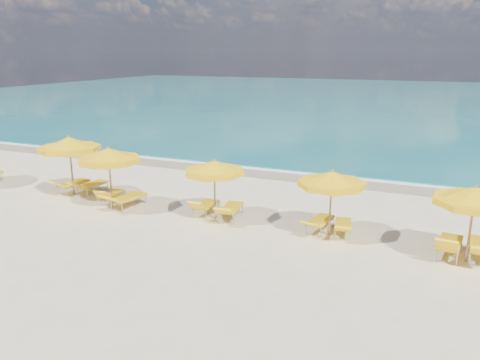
% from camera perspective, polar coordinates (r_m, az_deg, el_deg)
% --- Properties ---
extents(ground_plane, '(120.00, 120.00, 0.00)m').
position_cam_1_polar(ground_plane, '(16.62, -2.03, -5.26)').
color(ground_plane, beige).
extents(ocean, '(120.00, 80.00, 0.30)m').
position_cam_1_polar(ocean, '(62.70, 17.07, 9.38)').
color(ocean, '#116065').
rests_on(ocean, ground).
extents(wet_sand_band, '(120.00, 2.60, 0.01)m').
position_cam_1_polar(wet_sand_band, '(23.22, 5.70, 0.71)').
color(wet_sand_band, tan).
rests_on(wet_sand_band, ground).
extents(foam_line, '(120.00, 1.20, 0.03)m').
position_cam_1_polar(foam_line, '(23.96, 6.27, 1.15)').
color(foam_line, white).
rests_on(foam_line, ground).
extents(whitecap_near, '(14.00, 0.36, 0.05)m').
position_cam_1_polar(whitecap_near, '(34.04, 0.90, 5.49)').
color(whitecap_near, white).
rests_on(whitecap_near, ground).
extents(whitecap_far, '(18.00, 0.30, 0.05)m').
position_cam_1_polar(whitecap_far, '(38.55, 24.88, 5.24)').
color(whitecap_far, white).
rests_on(whitecap_far, ground).
extents(umbrella_2, '(2.63, 2.63, 2.55)m').
position_cam_1_polar(umbrella_2, '(20.49, -20.11, 4.08)').
color(umbrella_2, '#9E764F').
rests_on(umbrella_2, ground).
extents(umbrella_3, '(3.17, 3.17, 2.43)m').
position_cam_1_polar(umbrella_3, '(18.30, -15.73, 2.87)').
color(umbrella_3, '#9E764F').
rests_on(umbrella_3, ground).
extents(umbrella_4, '(2.47, 2.47, 2.22)m').
position_cam_1_polar(umbrella_4, '(16.53, -3.14, 1.48)').
color(umbrella_4, '#9E764F').
rests_on(umbrella_4, ground).
extents(umbrella_5, '(2.75, 2.75, 2.24)m').
position_cam_1_polar(umbrella_5, '(15.23, 11.13, 0.06)').
color(umbrella_5, '#9E764F').
rests_on(umbrella_5, ground).
extents(umbrella_6, '(2.86, 2.86, 2.30)m').
position_cam_1_polar(umbrella_6, '(14.56, 26.71, -1.82)').
color(umbrella_6, '#9E764F').
rests_on(umbrella_6, ground).
extents(lounger_2_left, '(0.91, 1.93, 0.73)m').
position_cam_1_polar(lounger_2_left, '(21.44, -19.70, -0.77)').
color(lounger_2_left, '#A5A8AD').
rests_on(lounger_2_left, ground).
extents(lounger_2_right, '(0.78, 1.87, 0.72)m').
position_cam_1_polar(lounger_2_right, '(21.02, -17.58, -0.91)').
color(lounger_2_right, '#A5A8AD').
rests_on(lounger_2_right, ground).
extents(lounger_3_left, '(0.82, 1.68, 0.78)m').
position_cam_1_polar(lounger_3_left, '(19.40, -15.36, -2.12)').
color(lounger_3_left, '#A5A8AD').
rests_on(lounger_3_left, ground).
extents(lounger_3_right, '(0.95, 2.04, 0.78)m').
position_cam_1_polar(lounger_3_right, '(18.68, -13.51, -2.57)').
color(lounger_3_right, '#A5A8AD').
rests_on(lounger_3_right, ground).
extents(lounger_4_left, '(0.62, 1.67, 0.79)m').
position_cam_1_polar(lounger_4_left, '(17.47, -4.19, -3.52)').
color(lounger_4_left, '#A5A8AD').
rests_on(lounger_4_left, ground).
extents(lounger_4_right, '(0.86, 1.95, 0.78)m').
position_cam_1_polar(lounger_4_right, '(16.98, -1.17, -3.98)').
color(lounger_4_right, '#A5A8AD').
rests_on(lounger_4_right, ground).
extents(lounger_5_left, '(0.81, 1.84, 0.67)m').
position_cam_1_polar(lounger_5_left, '(16.06, 9.69, -5.43)').
color(lounger_5_left, '#A5A8AD').
rests_on(lounger_5_left, ground).
extents(lounger_5_right, '(0.82, 1.72, 0.66)m').
position_cam_1_polar(lounger_5_right, '(15.92, 12.43, -5.83)').
color(lounger_5_right, '#A5A8AD').
rests_on(lounger_5_right, ground).
extents(lounger_6_left, '(0.85, 1.91, 0.91)m').
position_cam_1_polar(lounger_6_left, '(15.26, 24.10, -7.65)').
color(lounger_6_left, '#A5A8AD').
rests_on(lounger_6_left, ground).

